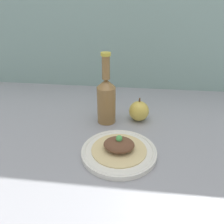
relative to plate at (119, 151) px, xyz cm
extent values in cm
cube|color=gray|center=(-4.22, 10.24, -3.08)|extent=(180.00, 110.00, 4.00)
cube|color=#84A399|center=(-4.22, 63.74, 38.92)|extent=(180.00, 3.00, 80.00)
cylinder|color=silver|center=(0.00, 0.00, -0.24)|extent=(24.90, 24.90, 1.70)
torus|color=silver|center=(0.00, 0.00, 0.36)|extent=(24.10, 24.10, 1.19)
cylinder|color=#D6BC7F|center=(0.00, 0.00, 0.81)|extent=(18.18, 18.18, 0.40)
ellipsoid|color=brown|center=(0.00, 0.00, 2.77)|extent=(10.12, 8.60, 3.51)
sphere|color=#4CA34C|center=(0.00, 0.00, 5.16)|extent=(2.12, 2.12, 2.12)
cylinder|color=olive|center=(-7.27, 21.41, 6.51)|extent=(7.56, 7.56, 15.20)
cone|color=olive|center=(-7.27, 21.41, 15.82)|extent=(7.56, 7.56, 3.40)
cylinder|color=olive|center=(-7.27, 21.41, 21.96)|extent=(3.03, 3.03, 8.89)
cylinder|color=gold|center=(-7.27, 21.41, 27.00)|extent=(3.78, 3.78, 1.20)
sphere|color=gold|center=(6.07, 24.31, 3.12)|extent=(8.41, 8.41, 8.41)
cylinder|color=brown|center=(6.07, 24.31, 7.99)|extent=(0.67, 0.67, 1.89)
camera|label=1|loc=(4.89, -57.90, 44.64)|focal=35.00mm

